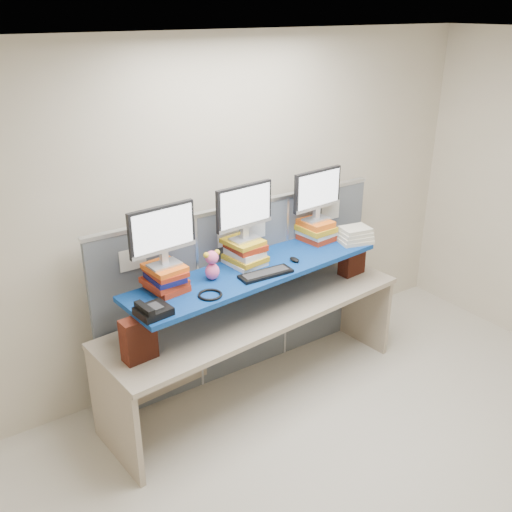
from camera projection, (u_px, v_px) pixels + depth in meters
room at (415, 310)px, 3.18m from camera, size 5.00×4.00×2.80m
cubicle_partition at (243, 290)px, 4.78m from camera, size 2.60×0.06×1.53m
desk at (256, 325)px, 4.54m from camera, size 2.62×0.98×0.78m
brick_pier_left at (139, 339)px, 3.77m from camera, size 0.23×0.14×0.31m
brick_pier_right at (352, 258)px, 4.99m from camera, size 0.23×0.14×0.31m
blue_board at (256, 270)px, 4.35m from camera, size 2.15×0.72×0.04m
book_stack_left at (165, 278)px, 3.97m from camera, size 0.29×0.31×0.19m
book_stack_center at (245, 252)px, 4.37m from camera, size 0.29×0.33×0.20m
book_stack_right at (316, 230)px, 4.82m from camera, size 0.29×0.32×0.18m
monitor_left at (162, 233)px, 3.83m from camera, size 0.50×0.16×0.43m
monitor_center at (244, 209)px, 4.23m from camera, size 0.50×0.16×0.43m
monitor_right at (317, 192)px, 4.68m from camera, size 0.50×0.16×0.43m
keyboard at (266, 274)px, 4.22m from camera, size 0.42×0.16×0.03m
mouse at (294, 260)px, 4.44m from camera, size 0.07×0.11×0.03m
desk_phone at (152, 311)px, 3.67m from camera, size 0.23×0.21×0.09m
headset at (210, 295)px, 3.92m from camera, size 0.18×0.18×0.02m
plush_toy at (212, 265)px, 4.12m from camera, size 0.13×0.10×0.22m
binder_stack at (355, 235)px, 4.79m from camera, size 0.31×0.27×0.13m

